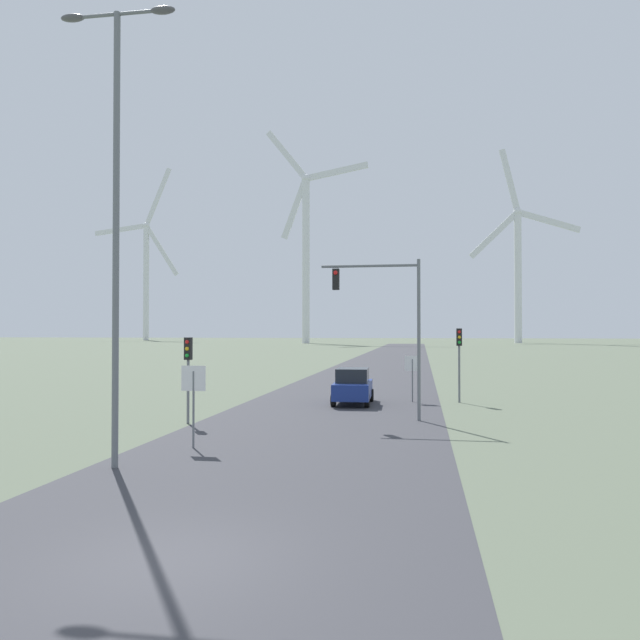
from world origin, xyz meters
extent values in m
plane|color=#5B6651|center=(0.00, 0.00, 0.00)|extent=(600.00, 600.00, 0.00)
cube|color=#38383D|center=(0.00, 48.00, 0.00)|extent=(10.00, 240.00, 0.01)
cylinder|color=slate|center=(-4.23, 6.25, 6.26)|extent=(0.18, 0.18, 12.53)
cylinder|color=slate|center=(-4.23, 6.25, 12.48)|extent=(2.66, 0.10, 0.10)
ellipsoid|color=#4C4C51|center=(-5.56, 6.25, 12.48)|extent=(0.70, 0.32, 0.20)
ellipsoid|color=#4C4C51|center=(-2.90, 6.25, 12.48)|extent=(0.70, 0.32, 0.20)
cylinder|color=slate|center=(-3.13, 9.30, 1.22)|extent=(0.07, 0.07, 2.45)
cube|color=white|center=(-3.13, 9.28, 2.22)|extent=(0.81, 0.01, 0.81)
cube|color=red|center=(-3.13, 9.30, 2.22)|extent=(0.76, 0.02, 0.76)
cylinder|color=slate|center=(3.59, 23.32, 1.12)|extent=(0.07, 0.07, 2.25)
cube|color=white|center=(3.59, 23.30, 2.02)|extent=(0.81, 0.01, 0.81)
cube|color=red|center=(3.59, 23.32, 2.02)|extent=(0.76, 0.02, 0.76)
cylinder|color=slate|center=(-5.22, 14.21, 1.73)|extent=(0.11, 0.11, 3.46)
cube|color=black|center=(-5.22, 14.21, 3.01)|extent=(0.28, 0.24, 0.90)
sphere|color=red|center=(-5.22, 14.08, 3.28)|extent=(0.16, 0.16, 0.16)
sphere|color=gold|center=(-5.22, 14.08, 3.01)|extent=(0.16, 0.16, 0.16)
sphere|color=green|center=(-5.22, 14.08, 2.74)|extent=(0.16, 0.16, 0.16)
cylinder|color=slate|center=(5.99, 23.42, 1.93)|extent=(0.11, 0.11, 3.85)
cube|color=black|center=(5.99, 23.42, 3.40)|extent=(0.28, 0.24, 0.90)
sphere|color=red|center=(5.99, 23.29, 3.67)|extent=(0.16, 0.16, 0.16)
sphere|color=gold|center=(5.99, 23.29, 3.40)|extent=(0.16, 0.16, 0.16)
sphere|color=green|center=(5.99, 23.29, 3.13)|extent=(0.16, 0.16, 0.16)
cylinder|color=slate|center=(3.94, 16.53, 3.36)|extent=(0.14, 0.14, 6.72)
cylinder|color=slate|center=(1.90, 16.53, 6.47)|extent=(4.09, 0.12, 0.12)
cube|color=black|center=(0.47, 16.53, 5.92)|extent=(0.28, 0.24, 0.90)
sphere|color=red|center=(0.47, 16.39, 6.19)|extent=(0.18, 0.18, 0.18)
cube|color=navy|center=(0.61, 21.94, 0.73)|extent=(1.93, 4.15, 0.80)
cube|color=#1E2328|center=(0.61, 21.79, 1.48)|extent=(1.62, 2.15, 0.70)
cylinder|color=black|center=(-0.22, 23.21, 0.33)|extent=(0.22, 0.66, 0.66)
cylinder|color=black|center=(1.43, 23.21, 0.33)|extent=(0.22, 0.66, 0.66)
cylinder|color=black|center=(-0.22, 20.67, 0.33)|extent=(0.22, 0.66, 0.66)
cylinder|color=black|center=(1.43, 20.67, 0.33)|extent=(0.22, 0.66, 0.66)
cylinder|color=silver|center=(-100.78, 216.85, 22.20)|extent=(2.20, 2.20, 44.41)
sphere|color=silver|center=(-100.78, 216.85, 44.41)|extent=(2.60, 2.60, 2.60)
cube|color=silver|center=(-95.68, 216.05, 55.39)|extent=(11.34, 2.26, 21.56)
cube|color=silver|center=(-112.72, 218.73, 43.39)|extent=(22.84, 4.07, 3.73)
cube|color=silver|center=(-93.93, 215.78, 34.45)|extent=(14.50, 2.76, 19.89)
cylinder|color=silver|center=(-29.39, 170.66, 24.35)|extent=(2.20, 2.20, 48.71)
sphere|color=silver|center=(-29.39, 170.66, 48.71)|extent=(2.60, 2.60, 2.60)
cube|color=silver|center=(-19.82, 169.70, 50.19)|extent=(18.19, 2.31, 4.54)
cube|color=silver|center=(-35.45, 171.26, 56.30)|extent=(12.76, 1.77, 15.29)
cube|color=silver|center=(-32.90, 171.01, 39.64)|extent=(8.27, 1.32, 17.58)
cylinder|color=silver|center=(33.17, 186.01, 19.88)|extent=(2.20, 2.20, 39.75)
sphere|color=silver|center=(33.17, 186.01, 39.75)|extent=(2.60, 2.60, 2.60)
cube|color=silver|center=(42.80, 187.50, 36.93)|extent=(18.59, 3.36, 7.01)
cube|color=silver|center=(30.77, 185.63, 49.60)|extent=(6.29, 1.46, 18.87)
cube|color=silver|center=(25.94, 184.89, 32.72)|extent=(14.84, 2.78, 14.45)
camera|label=1|loc=(4.02, -9.68, 3.74)|focal=35.00mm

